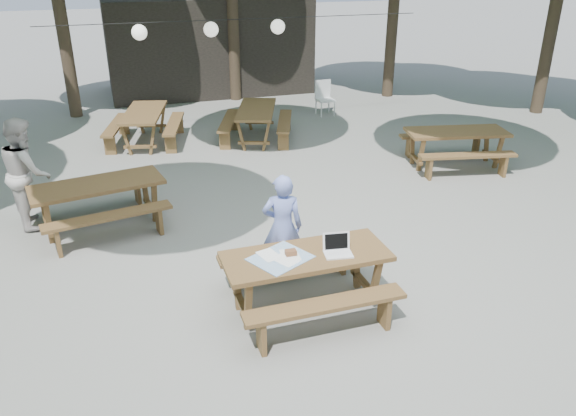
{
  "coord_description": "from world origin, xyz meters",
  "views": [
    {
      "loc": [
        -2.68,
        -7.24,
        4.06
      ],
      "look_at": [
        -0.65,
        -1.04,
        1.05
      ],
      "focal_mm": 35.0,
      "sensor_mm": 36.0,
      "label": 1
    }
  ],
  "objects_px": {
    "second_person": "(26,172)",
    "picnic_table_nw": "(100,204)",
    "main_picnic_table": "(306,280)",
    "plastic_chair": "(325,105)",
    "woman": "(283,227)"
  },
  "relations": [
    {
      "from": "woman",
      "to": "plastic_chair",
      "type": "height_order",
      "value": "woman"
    },
    {
      "from": "plastic_chair",
      "to": "woman",
      "type": "bearing_deg",
      "value": -117.15
    },
    {
      "from": "main_picnic_table",
      "to": "second_person",
      "type": "xyz_separation_m",
      "value": [
        -3.38,
        3.6,
        0.49
      ]
    },
    {
      "from": "picnic_table_nw",
      "to": "plastic_chair",
      "type": "distance_m",
      "value": 7.86
    },
    {
      "from": "second_person",
      "to": "plastic_chair",
      "type": "distance_m",
      "value": 8.4
    },
    {
      "from": "second_person",
      "to": "main_picnic_table",
      "type": "bearing_deg",
      "value": -148.94
    },
    {
      "from": "second_person",
      "to": "picnic_table_nw",
      "type": "bearing_deg",
      "value": -126.89
    },
    {
      "from": "picnic_table_nw",
      "to": "plastic_chair",
      "type": "bearing_deg",
      "value": 31.23
    },
    {
      "from": "woman",
      "to": "second_person",
      "type": "height_order",
      "value": "second_person"
    },
    {
      "from": "main_picnic_table",
      "to": "second_person",
      "type": "relative_size",
      "value": 1.14
    },
    {
      "from": "main_picnic_table",
      "to": "woman",
      "type": "distance_m",
      "value": 0.89
    },
    {
      "from": "plastic_chair",
      "to": "picnic_table_nw",
      "type": "bearing_deg",
      "value": -140.23
    },
    {
      "from": "main_picnic_table",
      "to": "picnic_table_nw",
      "type": "xyz_separation_m",
      "value": [
        -2.35,
        3.13,
        0.0
      ]
    },
    {
      "from": "second_person",
      "to": "woman",
      "type": "bearing_deg",
      "value": -141.9
    },
    {
      "from": "main_picnic_table",
      "to": "picnic_table_nw",
      "type": "bearing_deg",
      "value": 126.91
    }
  ]
}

